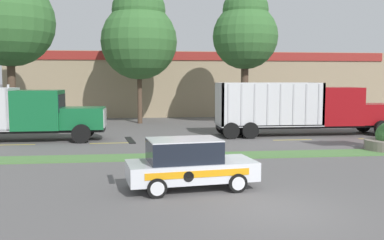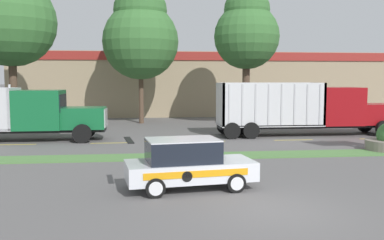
{
  "view_description": "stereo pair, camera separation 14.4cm",
  "coord_description": "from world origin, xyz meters",
  "px_view_note": "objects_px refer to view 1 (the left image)",
  "views": [
    {
      "loc": [
        -3.67,
        -11.29,
        3.66
      ],
      "look_at": [
        -1.34,
        8.0,
        1.79
      ],
      "focal_mm": 40.0,
      "sensor_mm": 36.0,
      "label": 1
    },
    {
      "loc": [
        -3.53,
        -11.31,
        3.66
      ],
      "look_at": [
        -1.34,
        8.0,
        1.79
      ],
      "focal_mm": 40.0,
      "sensor_mm": 36.0,
      "label": 2
    }
  ],
  "objects_px": {
    "dump_truck_trail": "(321,110)",
    "traffic_cone": "(151,169)",
    "dump_truck_lead": "(15,115)",
    "rally_car": "(189,163)"
  },
  "relations": [
    {
      "from": "dump_truck_trail",
      "to": "traffic_cone",
      "type": "bearing_deg",
      "value": -136.19
    },
    {
      "from": "dump_truck_lead",
      "to": "rally_car",
      "type": "relative_size",
      "value": 2.78
    },
    {
      "from": "dump_truck_trail",
      "to": "traffic_cone",
      "type": "distance_m",
      "value": 15.79
    },
    {
      "from": "dump_truck_lead",
      "to": "rally_car",
      "type": "height_order",
      "value": "dump_truck_lead"
    },
    {
      "from": "rally_car",
      "to": "traffic_cone",
      "type": "relative_size",
      "value": 7.19
    },
    {
      "from": "dump_truck_trail",
      "to": "traffic_cone",
      "type": "xyz_separation_m",
      "value": [
        -11.36,
        -10.89,
        -1.32
      ]
    },
    {
      "from": "rally_car",
      "to": "dump_truck_lead",
      "type": "bearing_deg",
      "value": 126.37
    },
    {
      "from": "dump_truck_trail",
      "to": "traffic_cone",
      "type": "height_order",
      "value": "dump_truck_trail"
    },
    {
      "from": "dump_truck_trail",
      "to": "rally_car",
      "type": "relative_size",
      "value": 2.64
    },
    {
      "from": "dump_truck_lead",
      "to": "traffic_cone",
      "type": "xyz_separation_m",
      "value": [
        7.67,
        -10.24,
        -1.23
      ]
    }
  ]
}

